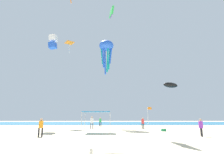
# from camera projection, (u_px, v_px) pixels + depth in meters

# --- Properties ---
(ground) EXTENTS (110.00, 110.00, 0.10)m
(ground) POSITION_uv_depth(u_px,v_px,m) (126.00, 134.00, 20.81)
(ground) COLOR beige
(ocean_strip) EXTENTS (110.00, 24.29, 0.03)m
(ocean_strip) POSITION_uv_depth(u_px,v_px,m) (117.00, 123.00, 51.80)
(ocean_strip) COLOR #1E6B93
(ocean_strip) RESTS_ON ground
(canopy_tent) EXTENTS (3.25, 2.88, 2.42)m
(canopy_tent) POSITION_uv_depth(u_px,v_px,m) (97.00, 113.00, 22.17)
(canopy_tent) COLOR #B2B2B7
(canopy_tent) RESTS_ON ground
(person_near_tent) EXTENTS (0.49, 0.44, 1.85)m
(person_near_tent) POSITION_uv_depth(u_px,v_px,m) (92.00, 121.00, 28.51)
(person_near_tent) COLOR slate
(person_near_tent) RESTS_ON ground
(person_leftmost) EXTENTS (0.45, 0.40, 1.69)m
(person_leftmost) POSITION_uv_depth(u_px,v_px,m) (41.00, 126.00, 17.51)
(person_leftmost) COLOR black
(person_leftmost) RESTS_ON ground
(person_central) EXTENTS (0.42, 0.39, 1.66)m
(person_central) POSITION_uv_depth(u_px,v_px,m) (100.00, 121.00, 34.81)
(person_central) COLOR #33384C
(person_central) RESTS_ON ground
(person_rightmost) EXTENTS (0.43, 0.40, 1.69)m
(person_rightmost) POSITION_uv_depth(u_px,v_px,m) (143.00, 122.00, 28.15)
(person_rightmost) COLOR black
(person_rightmost) RESTS_ON ground
(person_far_shore) EXTENTS (0.39, 0.43, 1.64)m
(person_far_shore) POSITION_uv_depth(u_px,v_px,m) (201.00, 126.00, 17.53)
(person_far_shore) COLOR black
(person_far_shore) RESTS_ON ground
(banner_flag) EXTENTS (0.61, 0.06, 3.17)m
(banner_flag) POSITION_uv_depth(u_px,v_px,m) (148.00, 116.00, 26.53)
(banner_flag) COLOR silver
(banner_flag) RESTS_ON ground
(cooler_box) EXTENTS (0.57, 0.37, 0.35)m
(cooler_box) POSITION_uv_depth(u_px,v_px,m) (164.00, 130.00, 23.50)
(cooler_box) COLOR #1E8C4C
(cooler_box) RESTS_ON ground
(kite_diamond_orange) EXTENTS (2.53, 2.52, 2.52)m
(kite_diamond_orange) POSITION_uv_depth(u_px,v_px,m) (69.00, 43.00, 41.91)
(kite_diamond_orange) COLOR orange
(kite_box_white) EXTENTS (1.50, 1.39, 2.72)m
(kite_box_white) POSITION_uv_depth(u_px,v_px,m) (53.00, 42.00, 35.23)
(kite_box_white) COLOR white
(kite_octopus_blue) EXTENTS (3.41, 3.41, 6.73)m
(kite_octopus_blue) POSITION_uv_depth(u_px,v_px,m) (106.00, 47.00, 37.07)
(kite_octopus_blue) COLOR blue
(kite_parafoil_green) EXTENTS (0.79, 4.03, 2.45)m
(kite_parafoil_green) POSITION_uv_depth(u_px,v_px,m) (111.00, 13.00, 28.57)
(kite_parafoil_green) COLOR green
(kite_inflatable_black) EXTENTS (4.57, 3.22, 1.66)m
(kite_inflatable_black) POSITION_uv_depth(u_px,v_px,m) (171.00, 85.00, 45.31)
(kite_inflatable_black) COLOR black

